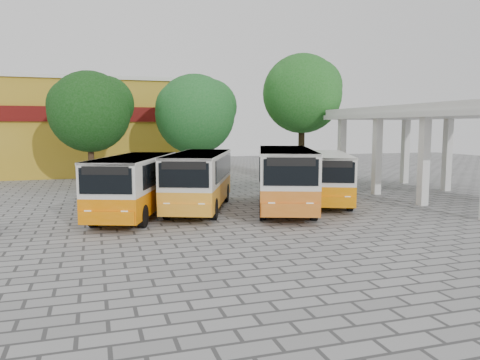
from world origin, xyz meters
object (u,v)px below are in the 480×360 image
object	(u,v)px
bus_centre_left	(199,177)
bus_far_left	(134,182)
bus_centre_right	(285,175)
bus_far_right	(326,174)

from	to	relation	value
bus_centre_left	bus_far_left	bearing A→B (deg)	-145.24
bus_far_left	bus_centre_right	distance (m)	7.46
bus_centre_right	bus_far_right	distance (m)	3.24
bus_far_left	bus_centre_right	world-z (taller)	bus_centre_right
bus_far_left	bus_far_right	xyz separation A→B (m)	(10.39, 0.81, -0.04)
bus_far_left	bus_centre_right	xyz separation A→B (m)	(7.44, -0.51, 0.15)
bus_centre_left	bus_far_right	size ratio (longest dim) A/B	1.05
bus_centre_left	bus_far_right	distance (m)	7.12
bus_centre_left	bus_far_right	xyz separation A→B (m)	(7.12, 0.05, -0.08)
bus_far_left	bus_centre_left	xyz separation A→B (m)	(3.28, 0.76, 0.04)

